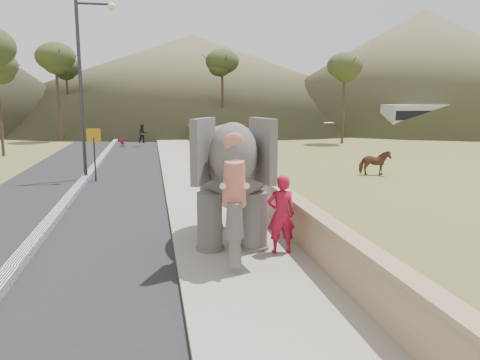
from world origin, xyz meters
name	(u,v)px	position (x,y,z in m)	size (l,w,h in m)	color
ground	(244,267)	(0.00, 0.00, 0.00)	(160.00, 160.00, 0.00)	olive
road	(78,190)	(-5.00, 10.00, 0.01)	(7.00, 120.00, 0.03)	black
median	(78,187)	(-5.00, 10.00, 0.11)	(0.35, 120.00, 0.22)	black
walkway	(199,184)	(0.00, 10.00, 0.07)	(3.00, 120.00, 0.15)	#9E9687
parapet	(237,172)	(1.65, 10.00, 0.55)	(0.30, 120.00, 1.10)	tan
lamppost	(87,72)	(-4.69, 12.41, 4.87)	(1.76, 0.36, 8.00)	#2E2D32
signboard	(94,146)	(-4.50, 11.87, 1.64)	(0.60, 0.08, 2.40)	#2D2D33
cow	(375,163)	(8.72, 11.17, 0.61)	(0.66, 1.45, 1.23)	brown
distant_car	(329,128)	(16.03, 35.81, 0.72)	(1.70, 4.23, 1.44)	silver
bus_white	(436,120)	(26.09, 32.74, 1.55)	(2.50, 11.00, 3.10)	beige
hill_right	(422,67)	(36.00, 52.00, 8.00)	(56.00, 56.00, 16.00)	brown
hill_far	(192,78)	(5.00, 70.00, 7.00)	(80.00, 80.00, 14.00)	brown
elephant_and_man	(232,179)	(0.02, 1.77, 1.69)	(2.72, 4.55, 3.11)	#67615D
motorcyclist	(133,138)	(-3.41, 27.32, 0.70)	(2.41, 1.63, 1.77)	maroon
trees	(182,96)	(0.69, 30.68, 3.94)	(48.33, 44.75, 8.84)	#473828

